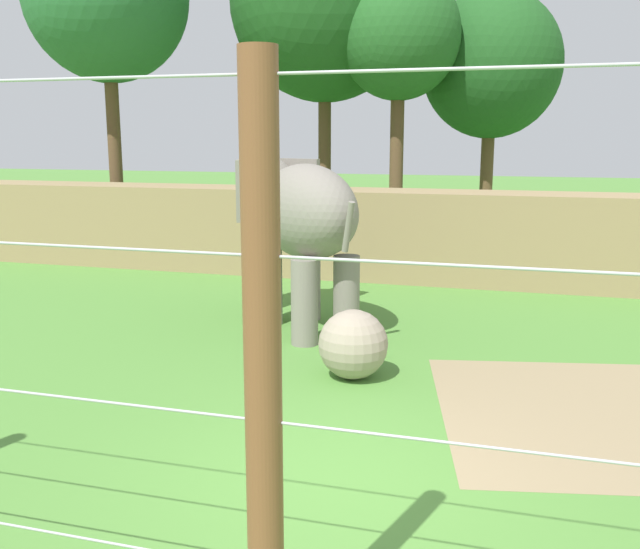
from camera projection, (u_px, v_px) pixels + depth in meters
ground_plane at (336, 485)px, 7.27m from camera, size 120.00×120.00×0.00m
dirt_patch at (600, 415)px, 9.12m from camera, size 4.87×5.01×0.01m
embankment_wall at (451, 237)px, 17.41m from camera, size 36.00×1.80×2.22m
elephant at (299, 217)px, 12.97m from camera, size 3.47×3.58×3.13m
enrichment_ball at (353, 344)px, 10.42m from camera, size 1.04×1.04×1.04m
cable_fence at (241, 381)px, 4.42m from camera, size 10.55×0.24×4.06m
tree_left_of_centre at (491, 65)px, 23.76m from camera, size 4.69×4.69×8.39m
tree_behind_wall at (325, 1)px, 23.52m from camera, size 6.36×6.36×11.36m
tree_right_of_centre at (399, 37)px, 22.09m from camera, size 3.87×3.87×8.71m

